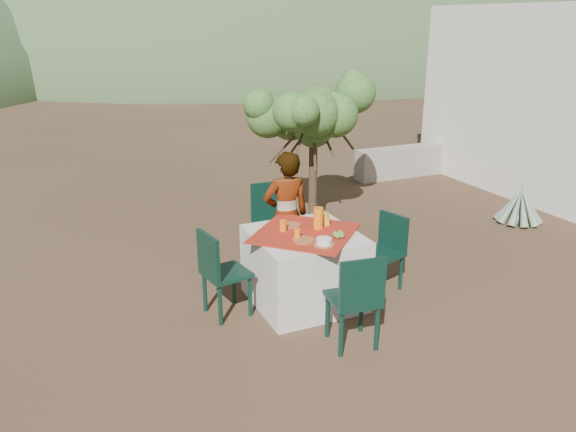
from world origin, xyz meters
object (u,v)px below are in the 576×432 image
(table, at_px, (304,267))
(person, at_px, (286,216))
(chair_far, at_px, (272,220))
(shrub_tree, at_px, (316,121))
(chair_right, at_px, (386,248))
(juice_pitcher, at_px, (318,218))
(chair_near, at_px, (356,297))
(agave, at_px, (520,207))
(chair_left, at_px, (219,270))

(table, distance_m, person, 0.73)
(chair_far, xyz_separation_m, shrub_tree, (1.10, 1.08, 0.93))
(chair_right, height_order, juice_pitcher, juice_pitcher)
(chair_near, relative_size, juice_pitcher, 4.08)
(chair_near, height_order, shrub_tree, shrub_tree)
(table, height_order, chair_right, chair_right)
(juice_pitcher, bearing_deg, agave, 12.95)
(agave, distance_m, juice_pitcher, 3.83)
(person, distance_m, agave, 3.81)
(table, xyz_separation_m, agave, (3.85, 0.90, -0.14))
(agave, bearing_deg, chair_left, -170.06)
(chair_left, xyz_separation_m, chair_right, (1.82, -0.13, -0.03))
(juice_pitcher, bearing_deg, table, -163.68)
(person, relative_size, shrub_tree, 0.78)
(shrub_tree, relative_size, agave, 2.62)
(chair_right, relative_size, agave, 1.16)
(person, xyz_separation_m, agave, (3.77, 0.26, -0.49))
(chair_right, bearing_deg, shrub_tree, 156.85)
(chair_far, xyz_separation_m, chair_right, (0.85, -1.13, -0.08))
(chair_far, relative_size, chair_near, 1.07)
(chair_left, bearing_deg, chair_far, -53.89)
(chair_far, height_order, juice_pitcher, juice_pitcher)
(chair_far, bearing_deg, person, -88.04)
(table, height_order, person, person)
(chair_left, xyz_separation_m, juice_pitcher, (1.05, -0.02, 0.38))
(table, distance_m, agave, 3.96)
(chair_far, relative_size, person, 0.66)
(table, distance_m, chair_far, 1.09)
(table, xyz_separation_m, chair_left, (-0.88, 0.07, 0.11))
(chair_right, distance_m, shrub_tree, 2.44)
(chair_right, distance_m, juice_pitcher, 0.88)
(agave, height_order, juice_pitcher, juice_pitcher)
(chair_right, bearing_deg, chair_left, -110.65)
(chair_far, distance_m, agave, 3.77)
(table, bearing_deg, chair_right, -3.65)
(chair_right, bearing_deg, person, -145.42)
(chair_left, relative_size, shrub_tree, 0.48)
(shrub_tree, bearing_deg, agave, -25.30)
(chair_far, bearing_deg, chair_left, -130.01)
(shrub_tree, distance_m, juice_pitcher, 2.41)
(chair_left, height_order, juice_pitcher, juice_pitcher)
(chair_right, height_order, agave, chair_right)
(person, relative_size, juice_pitcher, 6.58)
(chair_right, relative_size, shrub_tree, 0.44)
(chair_near, xyz_separation_m, chair_left, (-0.91, 1.04, -0.01))
(shrub_tree, bearing_deg, chair_far, -135.64)
(chair_left, relative_size, juice_pitcher, 4.00)
(chair_near, height_order, chair_left, chair_near)
(chair_left, height_order, shrub_tree, shrub_tree)
(chair_near, distance_m, agave, 4.26)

